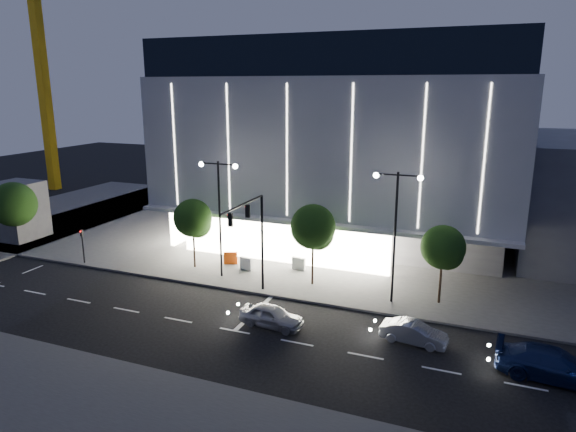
{
  "coord_description": "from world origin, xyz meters",
  "views": [
    {
      "loc": [
        15.38,
        -26.5,
        14.31
      ],
      "look_at": [
        1.88,
        7.48,
        5.0
      ],
      "focal_mm": 32.0,
      "sensor_mm": 36.0,
      "label": 1
    }
  ],
  "objects_px": {
    "street_lamp_west": "(219,202)",
    "tree_left": "(193,220)",
    "ped_signal_far": "(83,242)",
    "car_second": "(414,333)",
    "car_lead": "(271,316)",
    "tree_mid": "(313,229)",
    "tower_crane": "(44,37)",
    "tree_right": "(443,250)",
    "street_lamp_east": "(396,218)",
    "traffic_mast": "(253,229)",
    "barrier_c": "(231,258)",
    "barrier_b": "(246,264)",
    "barrier_d": "(299,264)",
    "car_third": "(553,364)"
  },
  "relations": [
    {
      "from": "tree_mid",
      "to": "barrier_b",
      "type": "relative_size",
      "value": 5.59
    },
    {
      "from": "traffic_mast",
      "to": "ped_signal_far",
      "type": "relative_size",
      "value": 2.36
    },
    {
      "from": "tree_left",
      "to": "car_third",
      "type": "relative_size",
      "value": 1.05
    },
    {
      "from": "tree_left",
      "to": "barrier_b",
      "type": "height_order",
      "value": "tree_left"
    },
    {
      "from": "street_lamp_east",
      "to": "barrier_b",
      "type": "height_order",
      "value": "street_lamp_east"
    },
    {
      "from": "barrier_d",
      "to": "car_third",
      "type": "bearing_deg",
      "value": -22.29
    },
    {
      "from": "tower_crane",
      "to": "barrier_b",
      "type": "distance_m",
      "value": 48.19
    },
    {
      "from": "ped_signal_far",
      "to": "tower_crane",
      "type": "distance_m",
      "value": 39.63
    },
    {
      "from": "tree_left",
      "to": "car_lead",
      "type": "distance_m",
      "value": 12.56
    },
    {
      "from": "tower_crane",
      "to": "tree_mid",
      "type": "height_order",
      "value": "tower_crane"
    },
    {
      "from": "ped_signal_far",
      "to": "tree_right",
      "type": "relative_size",
      "value": 0.54
    },
    {
      "from": "street_lamp_west",
      "to": "tree_left",
      "type": "height_order",
      "value": "street_lamp_west"
    },
    {
      "from": "traffic_mast",
      "to": "barrier_c",
      "type": "height_order",
      "value": "traffic_mast"
    },
    {
      "from": "traffic_mast",
      "to": "barrier_b",
      "type": "height_order",
      "value": "traffic_mast"
    },
    {
      "from": "ped_signal_far",
      "to": "barrier_c",
      "type": "xyz_separation_m",
      "value": [
        11.35,
        4.19,
        -1.24
      ]
    },
    {
      "from": "traffic_mast",
      "to": "street_lamp_east",
      "type": "bearing_deg",
      "value": 16.48
    },
    {
      "from": "tree_mid",
      "to": "barrier_d",
      "type": "xyz_separation_m",
      "value": [
        -2.03,
        2.45,
        -3.68
      ]
    },
    {
      "from": "tower_crane",
      "to": "barrier_d",
      "type": "bearing_deg",
      "value": -23.35
    },
    {
      "from": "tree_right",
      "to": "car_lead",
      "type": "distance_m",
      "value": 12.09
    },
    {
      "from": "car_lead",
      "to": "street_lamp_west",
      "type": "bearing_deg",
      "value": 51.91
    },
    {
      "from": "tree_mid",
      "to": "car_lead",
      "type": "relative_size",
      "value": 1.53
    },
    {
      "from": "street_lamp_west",
      "to": "barrier_b",
      "type": "height_order",
      "value": "street_lamp_west"
    },
    {
      "from": "ped_signal_far",
      "to": "car_second",
      "type": "relative_size",
      "value": 0.8
    },
    {
      "from": "street_lamp_west",
      "to": "car_lead",
      "type": "height_order",
      "value": "street_lamp_west"
    },
    {
      "from": "car_lead",
      "to": "car_third",
      "type": "bearing_deg",
      "value": -86.56
    },
    {
      "from": "tree_right",
      "to": "car_lead",
      "type": "xyz_separation_m",
      "value": [
        -9.22,
        -7.14,
        -3.2
      ]
    },
    {
      "from": "traffic_mast",
      "to": "car_lead",
      "type": "bearing_deg",
      "value": -50.96
    },
    {
      "from": "traffic_mast",
      "to": "tree_left",
      "type": "xyz_separation_m",
      "value": [
        -6.97,
        3.68,
        -0.99
      ]
    },
    {
      "from": "tree_mid",
      "to": "car_third",
      "type": "xyz_separation_m",
      "value": [
        15.21,
        -7.26,
        -3.54
      ]
    },
    {
      "from": "traffic_mast",
      "to": "car_lead",
      "type": "xyz_separation_m",
      "value": [
        2.8,
        -3.46,
        -4.34
      ]
    },
    {
      "from": "tree_mid",
      "to": "car_second",
      "type": "height_order",
      "value": "tree_mid"
    },
    {
      "from": "tower_crane",
      "to": "street_lamp_east",
      "type": "bearing_deg",
      "value": -23.37
    },
    {
      "from": "tree_right",
      "to": "street_lamp_east",
      "type": "bearing_deg",
      "value": -161.37
    },
    {
      "from": "traffic_mast",
      "to": "barrier_b",
      "type": "relative_size",
      "value": 6.43
    },
    {
      "from": "tree_left",
      "to": "ped_signal_far",
      "type": "bearing_deg",
      "value": -164.39
    },
    {
      "from": "ped_signal_far",
      "to": "car_lead",
      "type": "height_order",
      "value": "ped_signal_far"
    },
    {
      "from": "car_second",
      "to": "barrier_d",
      "type": "distance_m",
      "value": 13.28
    },
    {
      "from": "car_third",
      "to": "barrier_d",
      "type": "height_order",
      "value": "car_third"
    },
    {
      "from": "tree_mid",
      "to": "car_lead",
      "type": "bearing_deg",
      "value": -91.79
    },
    {
      "from": "ped_signal_far",
      "to": "barrier_d",
      "type": "bearing_deg",
      "value": 16.3
    },
    {
      "from": "ped_signal_far",
      "to": "car_second",
      "type": "xyz_separation_m",
      "value": [
        27.21,
        -3.53,
        -1.27
      ]
    },
    {
      "from": "tree_left",
      "to": "car_lead",
      "type": "bearing_deg",
      "value": -36.14
    },
    {
      "from": "ped_signal_far",
      "to": "street_lamp_east",
      "type": "bearing_deg",
      "value": 3.44
    },
    {
      "from": "tree_left",
      "to": "barrier_b",
      "type": "bearing_deg",
      "value": 12.65
    },
    {
      "from": "street_lamp_west",
      "to": "car_lead",
      "type": "bearing_deg",
      "value": -41.97
    },
    {
      "from": "tower_crane",
      "to": "barrier_c",
      "type": "relative_size",
      "value": 29.09
    },
    {
      "from": "tower_crane",
      "to": "car_third",
      "type": "distance_m",
      "value": 69.31
    },
    {
      "from": "tree_mid",
      "to": "car_third",
      "type": "bearing_deg",
      "value": -25.52
    },
    {
      "from": "barrier_d",
      "to": "ped_signal_far",
      "type": "bearing_deg",
      "value": -156.6
    },
    {
      "from": "street_lamp_west",
      "to": "car_lead",
      "type": "relative_size",
      "value": 2.25
    }
  ]
}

